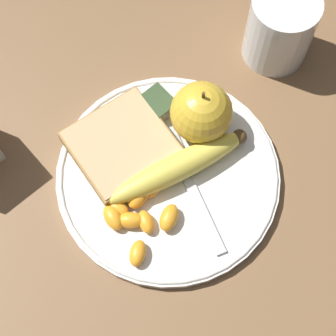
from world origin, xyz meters
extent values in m
plane|color=brown|center=(0.00, 0.00, 0.00)|extent=(3.00, 3.00, 0.00)
cylinder|color=silver|center=(0.00, 0.00, 0.01)|extent=(0.26, 0.26, 0.01)
torus|color=silver|center=(0.00, 0.00, 0.01)|extent=(0.26, 0.26, 0.01)
cylinder|color=silver|center=(-0.22, -0.04, 0.05)|extent=(0.08, 0.08, 0.10)
cylinder|color=#F4A81E|center=(-0.22, -0.04, 0.04)|extent=(0.07, 0.07, 0.08)
sphere|color=gold|center=(-0.07, -0.02, 0.05)|extent=(0.07, 0.07, 0.07)
cylinder|color=brown|center=(-0.07, -0.02, 0.09)|extent=(0.00, 0.00, 0.01)
ellipsoid|color=#E0CC4C|center=(-0.01, 0.01, 0.03)|extent=(0.18, 0.07, 0.03)
sphere|color=#473319|center=(-0.09, 0.02, 0.03)|extent=(0.02, 0.02, 0.02)
cube|color=olive|center=(0.02, -0.06, 0.02)|extent=(0.12, 0.12, 0.02)
cube|color=tan|center=(0.02, -0.06, 0.02)|extent=(0.12, 0.11, 0.02)
cube|color=silver|center=(0.00, 0.06, 0.01)|extent=(0.05, 0.11, 0.00)
cube|color=silver|center=(-0.03, -0.02, 0.01)|extent=(0.04, 0.06, 0.00)
cube|color=silver|center=(-0.04, -0.07, 0.02)|extent=(0.04, 0.04, 0.02)
cube|color=#334728|center=(-0.04, -0.07, 0.03)|extent=(0.05, 0.04, 0.00)
ellipsoid|color=orange|center=(0.06, 0.03, 0.02)|extent=(0.03, 0.03, 0.02)
ellipsoid|color=orange|center=(0.09, 0.05, 0.02)|extent=(0.03, 0.03, 0.02)
ellipsoid|color=orange|center=(0.08, 0.00, 0.02)|extent=(0.03, 0.04, 0.02)
ellipsoid|color=orange|center=(0.07, -0.01, 0.02)|extent=(0.02, 0.03, 0.02)
ellipsoid|color=orange|center=(0.04, 0.00, 0.02)|extent=(0.04, 0.03, 0.02)
ellipsoid|color=orange|center=(0.02, 0.00, 0.02)|extent=(0.04, 0.03, 0.02)
ellipsoid|color=orange|center=(0.04, 0.04, 0.02)|extent=(0.04, 0.03, 0.02)
ellipsoid|color=orange|center=(0.04, -0.02, 0.02)|extent=(0.03, 0.03, 0.02)
ellipsoid|color=orange|center=(0.07, 0.02, 0.02)|extent=(0.03, 0.03, 0.02)
camera|label=1|loc=(0.16, 0.18, 0.62)|focal=60.00mm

